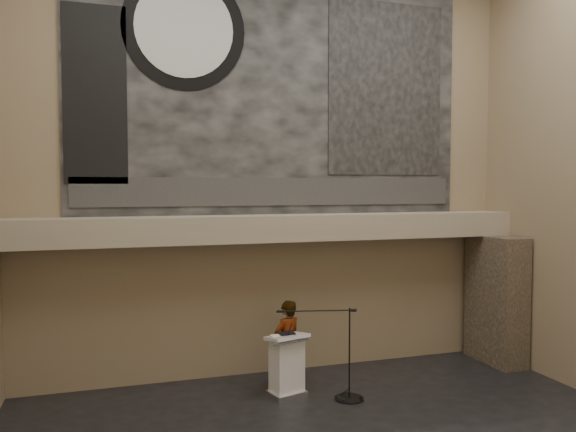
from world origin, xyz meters
name	(u,v)px	position (x,y,z in m)	size (l,w,h in m)	color
wall_back	(276,162)	(0.00, 4.00, 4.25)	(10.00, 0.02, 8.50)	#8C7A59
soffit	(282,228)	(0.00, 3.60, 2.95)	(10.00, 0.80, 0.50)	gray
sprinkler_left	(200,245)	(-1.60, 3.55, 2.67)	(0.04, 0.04, 0.06)	#B2893D
sprinkler_right	(371,240)	(1.90, 3.55, 2.67)	(0.04, 0.04, 0.06)	#B2893D
banner	(276,88)	(0.00, 3.97, 5.70)	(8.00, 0.05, 5.00)	black
banner_text_strip	(277,192)	(0.00, 3.93, 3.65)	(7.76, 0.02, 0.55)	#2D2D2D
banner_clock_rim	(184,29)	(-1.80, 3.93, 6.70)	(2.30, 2.30, 0.02)	black
banner_clock_face	(184,28)	(-1.80, 3.91, 6.70)	(1.84, 1.84, 0.02)	silver
banner_building_print	(386,89)	(2.40, 3.93, 5.80)	(2.60, 0.02, 3.60)	black
banner_brick_print	(95,95)	(-3.40, 3.93, 5.40)	(1.10, 0.02, 3.20)	black
stone_pier	(496,299)	(4.65, 3.15, 1.35)	(0.60, 1.40, 2.70)	#3E3226
lectern	(287,365)	(-0.20, 2.65, 0.55)	(0.80, 0.66, 1.13)	silver
binder	(287,333)	(-0.19, 2.68, 1.12)	(0.28, 0.22, 0.04)	black
papers	(279,336)	(-0.37, 2.59, 1.10)	(0.23, 0.31, 0.01)	white
speaker_person	(287,344)	(-0.07, 3.03, 0.82)	(0.60, 0.39, 1.64)	silver
mic_stand	(347,385)	(0.75, 2.16, 0.26)	(1.51, 0.56, 1.63)	black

